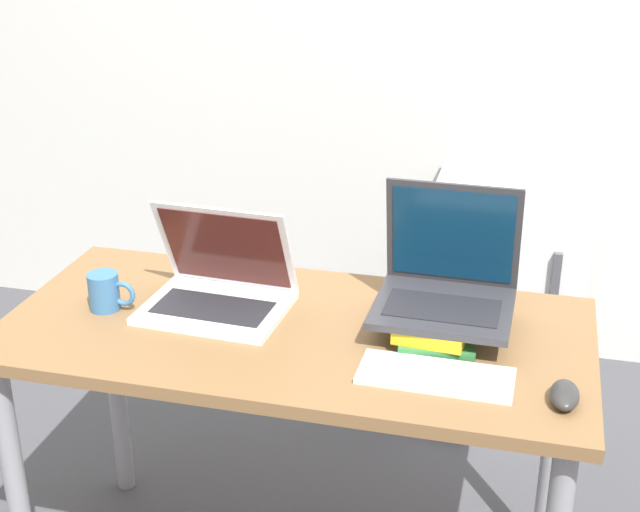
# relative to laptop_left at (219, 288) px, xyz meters

# --- Properties ---
(desk) EXTENTS (1.32, 0.63, 0.74)m
(desk) POSITION_rel_laptop_left_xyz_m (0.20, -0.05, -0.15)
(desk) COLOR brown
(desk) RESTS_ON ground_plane
(laptop_left) EXTENTS (0.34, 0.27, 0.25)m
(laptop_left) POSITION_rel_laptop_left_xyz_m (0.00, 0.00, 0.00)
(laptop_left) COLOR silver
(laptop_left) RESTS_ON desk
(book_stack) EXTENTS (0.18, 0.26, 0.05)m
(book_stack) POSITION_rel_laptop_left_xyz_m (0.51, -0.01, -0.03)
(book_stack) COLOR #33753D
(book_stack) RESTS_ON desk
(laptop_on_books) EXTENTS (0.31, 0.27, 0.27)m
(laptop_on_books) POSITION_rel_laptop_left_xyz_m (0.52, 0.04, 0.06)
(laptop_on_books) COLOR #333338
(laptop_on_books) RESTS_ON book_stack
(wireless_keyboard) EXTENTS (0.31, 0.13, 0.01)m
(wireless_keyboard) POSITION_rel_laptop_left_xyz_m (0.54, -0.20, -0.04)
(wireless_keyboard) COLOR silver
(wireless_keyboard) RESTS_ON desk
(mouse) EXTENTS (0.06, 0.10, 0.04)m
(mouse) POSITION_rel_laptop_left_xyz_m (0.79, -0.23, -0.03)
(mouse) COLOR #2D2D2D
(mouse) RESTS_ON desk
(mug) EXTENTS (0.11, 0.07, 0.09)m
(mug) POSITION_rel_laptop_left_xyz_m (-0.25, -0.08, -0.00)
(mug) COLOR teal
(mug) RESTS_ON desk
(mini_fridge) EXTENTS (0.45, 0.60, 0.86)m
(mini_fridge) POSITION_rel_laptop_left_xyz_m (0.64, 0.96, -0.36)
(mini_fridge) COLOR white
(mini_fridge) RESTS_ON ground_plane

